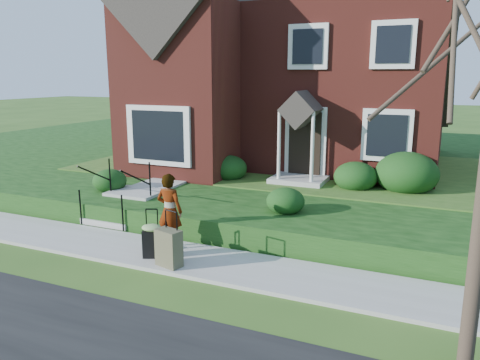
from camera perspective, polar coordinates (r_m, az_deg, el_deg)
The scene contains 10 objects.
ground at distance 10.15m, azimuth -8.55°, elevation -9.35°, with size 120.00×120.00×0.00m, color #2D5119.
sidewalk at distance 10.14m, azimuth -8.56°, elevation -9.14°, with size 60.00×1.60×0.08m, color #9E9B93.
terrace at distance 19.17m, azimuth 20.01°, elevation 1.42°, with size 44.00×20.00×0.60m, color #11340E.
walkway at distance 15.32m, azimuth -6.62°, elevation 0.70°, with size 1.20×6.00×0.06m, color #9E9B93.
main_house at distance 18.38m, azimuth 7.15°, elevation 17.19°, with size 10.40×10.20×9.40m.
front_steps at distance 12.81m, azimuth -13.72°, elevation -2.67°, with size 1.40×2.02×1.50m.
foundation_shrubs at distance 13.81m, azimuth 7.56°, elevation 1.32°, with size 9.88×4.73×1.22m.
woman at distance 10.25m, azimuth -8.57°, elevation -3.75°, with size 0.60×0.40×1.66m, color #999999.
suitcase_black at distance 9.89m, azimuth -10.66°, elevation -7.06°, with size 0.53×0.49×1.03m.
suitcase_olive at distance 9.41m, azimuth -8.67°, elevation -8.17°, with size 0.58×0.41×1.13m.
Camera 1 is at (5.11, -7.92, 3.78)m, focal length 35.00 mm.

